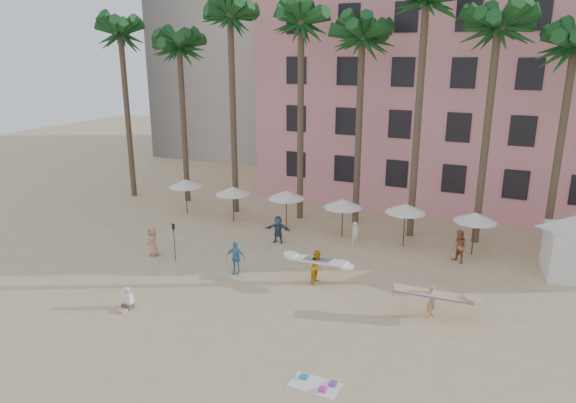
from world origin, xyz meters
The scene contains 10 objects.
ground centered at (0.00, 0.00, 0.00)m, with size 120.00×120.00×0.00m, color #D1B789.
pink_hotel centered at (7.00, 26.00, 8.00)m, with size 35.00×14.00×16.00m, color pink.
palm_row centered at (0.51, 15.00, 12.97)m, with size 44.40×5.40×16.30m.
umbrella_row centered at (-3.00, 12.50, 2.33)m, with size 22.50×2.70×2.73m.
beach_towel centered at (2.97, -2.67, 0.03)m, with size 1.84×1.08×0.14m.
carrier_yellow centered at (5.96, 4.12, 0.93)m, with size 3.54×1.46×1.59m.
carrier_white centered at (-0.02, 5.37, 0.96)m, with size 3.26×1.07×1.78m.
beachgoers centered at (-2.17, 8.43, 0.90)m, with size 17.68×7.28×1.93m.
paddle centered at (-8.56, 4.85, 1.41)m, with size 0.18×0.04×2.23m.
seated_man centered at (-7.16, -0.86, 0.35)m, with size 0.44×0.78×1.01m.
Camera 1 is at (8.45, -17.62, 11.56)m, focal length 32.00 mm.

